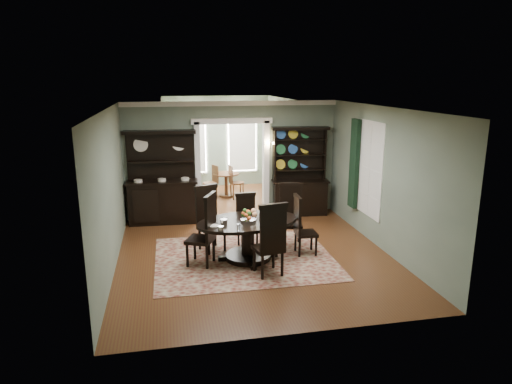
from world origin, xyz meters
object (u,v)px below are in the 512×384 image
sideboard (162,191)px  welsh_dresser (300,183)px  dining_table (248,232)px  parlor_table (226,181)px

sideboard → welsh_dresser: welsh_dresser is taller
dining_table → welsh_dresser: (1.93, 2.87, 0.27)m
dining_table → parlor_table: dining_table is taller
sideboard → dining_table: bearing=-56.8°
dining_table → welsh_dresser: welsh_dresser is taller
dining_table → welsh_dresser: size_ratio=0.99×
dining_table → parlor_table: bearing=74.3°
sideboard → parlor_table: sideboard is taller
dining_table → parlor_table: size_ratio=2.91×
welsh_dresser → parlor_table: (-1.68, 2.20, -0.36)m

